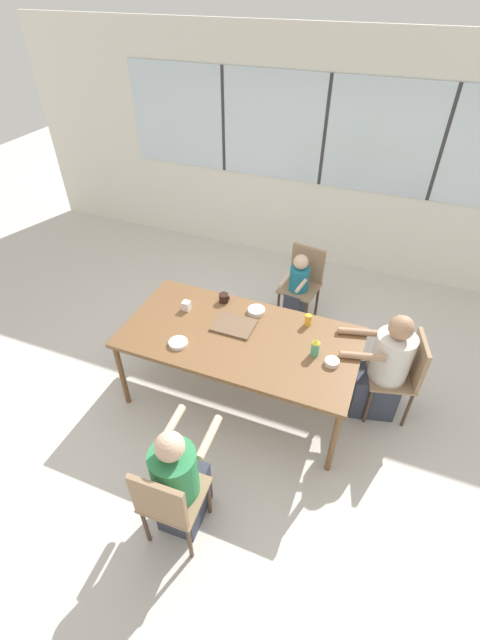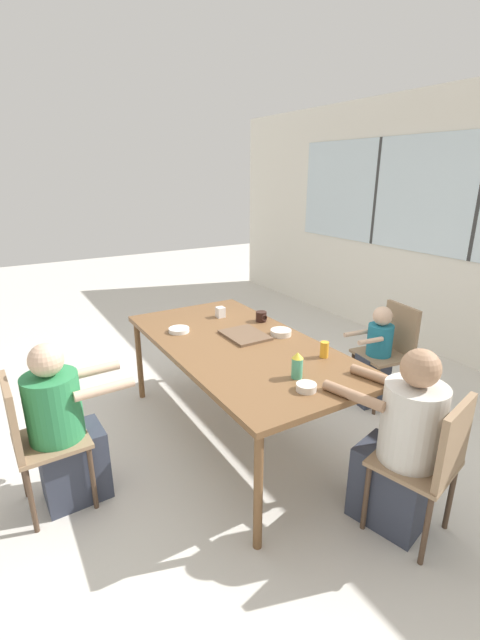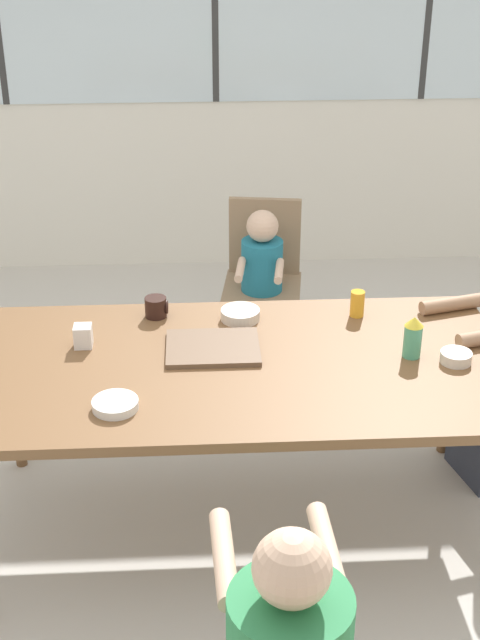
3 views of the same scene
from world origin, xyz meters
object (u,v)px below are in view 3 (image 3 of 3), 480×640
at_px(chair_for_toddler, 263,267).
at_px(milk_carton_small, 83,336).
at_px(sippy_cup, 413,336).
at_px(juice_glass, 357,304).
at_px(person_toddler, 261,300).
at_px(bowl_white_shallow, 115,404).
at_px(bowl_fruit, 240,315).
at_px(bowl_cereal, 456,357).
at_px(coffee_mug, 156,307).

relative_size(chair_for_toddler, milk_carton_small, 10.03).
bearing_deg(sippy_cup, juice_glass, 113.07).
bearing_deg(milk_carton_small, juice_glass, 10.31).
bearing_deg(person_toddler, bowl_white_shallow, 76.19).
bearing_deg(person_toddler, milk_carton_small, 62.87).
bearing_deg(bowl_fruit, bowl_cereal, -26.61).
xyz_separation_m(person_toddler, sippy_cup, (0.47, -1.25, 0.45)).
relative_size(chair_for_toddler, bowl_cereal, 7.50).
height_order(person_toddler, sippy_cup, sippy_cup).
relative_size(person_toddler, coffee_mug, 9.36).
bearing_deg(bowl_cereal, coffee_mug, 158.67).
height_order(sippy_cup, juice_glass, sippy_cup).
bearing_deg(bowl_fruit, milk_carton_small, -162.68).
height_order(person_toddler, coffee_mug, person_toddler).
bearing_deg(juice_glass, milk_carton_small, -169.69).
bearing_deg(chair_for_toddler, juice_glass, 114.03).
bearing_deg(coffee_mug, person_toddler, 59.66).
height_order(coffee_mug, sippy_cup, sippy_cup).
bearing_deg(bowl_fruit, chair_for_toddler, 80.28).
distance_m(person_toddler, bowl_fruit, 1.00).
relative_size(chair_for_toddler, sippy_cup, 5.31).
bearing_deg(milk_carton_small, sippy_cup, -6.76).
xyz_separation_m(chair_for_toddler, juice_glass, (0.30, -1.06, 0.30)).
xyz_separation_m(person_toddler, bowl_fruit, (-0.16, -0.91, 0.38)).
xyz_separation_m(sippy_cup, milk_carton_small, (-1.25, 0.15, -0.04)).
bearing_deg(sippy_cup, bowl_cereal, -18.87).
bearing_deg(milk_carton_small, bowl_white_shallow, -71.33).
bearing_deg(coffee_mug, bowl_cereal, -21.33).
xyz_separation_m(chair_for_toddler, milk_carton_small, (-0.80, -1.26, 0.29)).
distance_m(juice_glass, bowl_fruit, 0.48).
bearing_deg(person_toddler, bowl_fruit, 88.18).
height_order(chair_for_toddler, bowl_white_shallow, chair_for_toddler).
xyz_separation_m(sippy_cup, bowl_white_shallow, (-1.10, -0.30, -0.07)).
xyz_separation_m(milk_carton_small, bowl_cereal, (1.41, -0.20, -0.02)).
bearing_deg(milk_carton_small, chair_for_toddler, 57.50).
bearing_deg(bowl_cereal, sippy_cup, 161.13).
relative_size(chair_for_toddler, person_toddler, 0.98).
height_order(chair_for_toddler, bowl_fruit, chair_for_toddler).
relative_size(milk_carton_small, bowl_cereal, 0.75).
distance_m(sippy_cup, juice_glass, 0.38).
relative_size(coffee_mug, bowl_white_shallow, 0.60).
bearing_deg(bowl_cereal, milk_carton_small, 171.84).
distance_m(person_toddler, milk_carton_small, 1.41).
relative_size(chair_for_toddler, bowl_white_shallow, 5.51).
xyz_separation_m(coffee_mug, sippy_cup, (0.98, -0.39, 0.04)).
xyz_separation_m(chair_for_toddler, bowl_white_shallow, (-0.65, -1.71, 0.26)).
relative_size(juice_glass, bowl_cereal, 0.93).
height_order(coffee_mug, bowl_fruit, coffee_mug).
distance_m(person_toddler, bowl_white_shallow, 1.72).
height_order(juice_glass, bowl_white_shallow, juice_glass).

